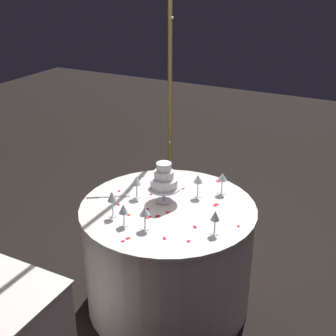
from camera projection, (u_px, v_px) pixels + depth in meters
name	position (u px, v px, depth m)	size (l,w,h in m)	color
ground_plane	(168.00, 300.00, 3.33)	(12.00, 12.00, 0.00)	black
decorative_arch	(97.00, 75.00, 2.88)	(2.10, 0.06, 2.48)	olive
main_table	(168.00, 255.00, 3.17)	(1.17, 1.17, 0.78)	silver
tiered_cake	(164.00, 180.00, 3.01)	(0.22, 0.22, 0.28)	silver
wine_glass_0	(222.00, 178.00, 3.14)	(0.07, 0.07, 0.15)	silver
wine_glass_1	(136.00, 181.00, 3.08)	(0.07, 0.07, 0.16)	silver
wine_glass_2	(198.00, 180.00, 3.09)	(0.07, 0.07, 0.16)	silver
wine_glass_3	(145.00, 212.00, 2.72)	(0.07, 0.07, 0.15)	silver
wine_glass_4	(112.00, 198.00, 2.84)	(0.06, 0.06, 0.17)	silver
wine_glass_5	(124.00, 210.00, 2.75)	(0.06, 0.06, 0.14)	silver
wine_glass_6	(215.00, 217.00, 2.67)	(0.06, 0.06, 0.15)	silver
cake_knife	(106.00, 196.00, 3.13)	(0.18, 0.26, 0.01)	silver
rose_petal_0	(150.00, 217.00, 2.88)	(0.03, 0.02, 0.00)	red
rose_petal_1	(123.00, 241.00, 2.63)	(0.03, 0.02, 0.00)	red
rose_petal_2	(218.00, 181.00, 3.35)	(0.04, 0.03, 0.00)	red
rose_petal_3	(118.00, 204.00, 3.03)	(0.03, 0.02, 0.00)	red
rose_petal_4	(168.00, 212.00, 2.93)	(0.03, 0.02, 0.00)	red
rose_petal_5	(183.00, 189.00, 3.24)	(0.03, 0.02, 0.00)	red
rose_petal_6	(119.00, 191.00, 3.21)	(0.02, 0.02, 0.00)	red
rose_petal_7	(147.00, 209.00, 2.97)	(0.03, 0.02, 0.00)	red
rose_petal_8	(215.00, 205.00, 3.02)	(0.03, 0.02, 0.00)	red
rose_petal_9	(217.00, 204.00, 3.03)	(0.03, 0.02, 0.00)	red
rose_petal_10	(151.00, 194.00, 3.16)	(0.02, 0.02, 0.00)	red
rose_petal_11	(129.00, 215.00, 2.90)	(0.03, 0.02, 0.00)	red
rose_petal_12	(164.00, 238.00, 2.66)	(0.03, 0.02, 0.00)	red
rose_petal_13	(147.00, 218.00, 2.87)	(0.02, 0.02, 0.00)	red
rose_petal_14	(238.00, 226.00, 2.78)	(0.02, 0.02, 0.00)	red
rose_petal_15	(158.00, 216.00, 2.89)	(0.04, 0.03, 0.00)	red
rose_petal_16	(160.00, 173.00, 3.49)	(0.04, 0.03, 0.00)	red
rose_petal_17	(143.00, 216.00, 2.89)	(0.04, 0.03, 0.00)	red
rose_petal_18	(189.00, 241.00, 2.63)	(0.03, 0.02, 0.00)	red
rose_petal_19	(156.00, 192.00, 3.19)	(0.04, 0.03, 0.00)	red
rose_petal_20	(128.00, 238.00, 2.66)	(0.03, 0.02, 0.00)	red
rose_petal_21	(195.00, 227.00, 2.77)	(0.03, 0.02, 0.00)	red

